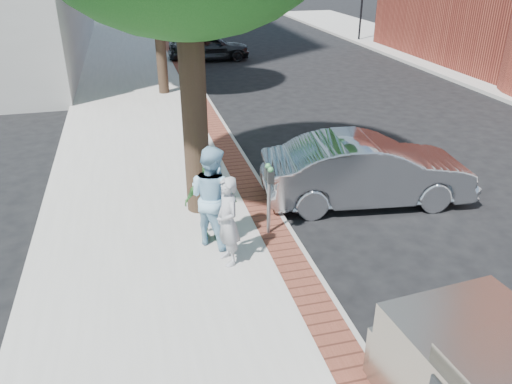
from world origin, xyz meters
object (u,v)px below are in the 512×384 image
object	(u,v)px
person_officer	(212,196)
sedan_silver	(367,170)
person_green	(211,202)
bg_car	(209,47)
person_gray	(228,222)
parking_meter	(269,185)

from	to	relation	value
person_officer	sedan_silver	distance (m)	3.93
person_officer	person_green	bearing A→B (deg)	-27.73
person_green	bg_car	world-z (taller)	person_green
person_gray	bg_car	distance (m)	19.06
parking_meter	bg_car	size ratio (longest dim) A/B	0.35
parking_meter	person_officer	bearing A→B (deg)	-177.01
person_green	sedan_silver	world-z (taller)	person_green
sedan_silver	person_gray	bearing A→B (deg)	124.97
person_gray	bg_car	xyz separation A→B (m)	(2.79, 18.85, -0.27)
person_gray	person_green	size ratio (longest dim) A/B	0.99
person_officer	sedan_silver	xyz separation A→B (m)	(3.74, 1.15, -0.36)
parking_meter	person_green	xyz separation A→B (m)	(-1.14, 0.02, -0.22)
person_gray	sedan_silver	xyz separation A→B (m)	(3.60, 1.90, -0.21)
sedan_silver	bg_car	xyz separation A→B (m)	(-0.80, 16.96, -0.06)
person_gray	person_green	world-z (taller)	person_green
person_gray	person_officer	size ratio (longest dim) A/B	0.84
parking_meter	bg_car	xyz separation A→B (m)	(1.82, 18.05, -0.49)
parking_meter	sedan_silver	world-z (taller)	parking_meter
sedan_silver	parking_meter	bearing A→B (deg)	119.76
person_gray	parking_meter	bearing A→B (deg)	118.60
person_officer	sedan_silver	world-z (taller)	person_officer
parking_meter	person_gray	bearing A→B (deg)	-140.43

